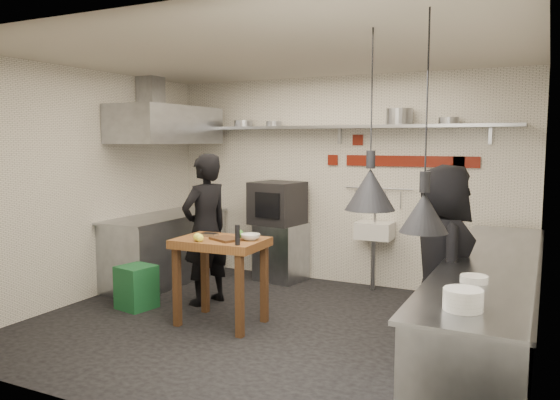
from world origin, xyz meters
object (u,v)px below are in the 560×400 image
at_px(combi_oven, 277,203).
at_px(chef_right, 443,261).
at_px(green_bin, 137,287).
at_px(prep_table, 221,281).
at_px(chef_left, 205,229).
at_px(oven_stand, 281,252).

xyz_separation_m(combi_oven, chef_right, (2.50, -1.68, -0.22)).
height_order(green_bin, chef_right, chef_right).
height_order(combi_oven, prep_table, combi_oven).
distance_m(combi_oven, chef_left, 1.36).
relative_size(prep_table, chef_left, 0.51).
bearing_deg(green_bin, prep_table, -1.34).
distance_m(combi_oven, green_bin, 2.22).
distance_m(prep_table, chef_right, 2.28).
bearing_deg(green_bin, combi_oven, 63.62).
xyz_separation_m(green_bin, chef_right, (3.42, 0.16, 0.62)).
bearing_deg(prep_table, oven_stand, 94.98).
xyz_separation_m(oven_stand, chef_left, (-0.32, -1.39, 0.50)).
bearing_deg(chef_right, green_bin, 70.07).
bearing_deg(oven_stand, prep_table, -74.26).
xyz_separation_m(combi_oven, green_bin, (-0.91, -1.84, -0.84)).
bearing_deg(chef_left, green_bin, -32.97).
bearing_deg(prep_table, combi_oven, 95.93).
height_order(prep_table, chef_right, chef_right).
distance_m(chef_left, chef_right, 2.83).
bearing_deg(chef_left, prep_table, 62.05).
bearing_deg(combi_oven, oven_stand, 80.95).
relative_size(chef_left, chef_right, 1.03).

